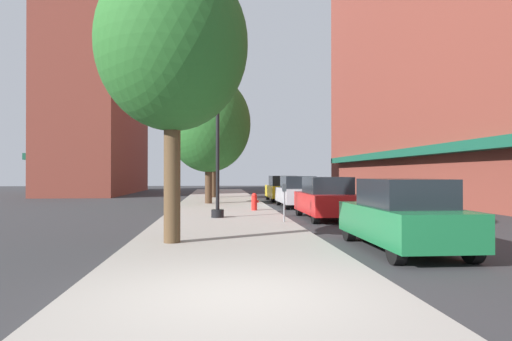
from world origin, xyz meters
name	(u,v)px	position (x,y,z in m)	size (l,w,h in m)	color
ground_plane	(297,207)	(4.00, 18.00, 0.00)	(90.00, 90.00, 0.00)	#2D2D30
sidewalk_slab	(222,205)	(0.00, 19.00, 0.06)	(4.80, 50.00, 0.12)	gray
building_right_brick	(454,28)	(14.99, 22.00, 11.22)	(6.80, 40.00, 22.48)	brown
building_far_background	(100,111)	(-11.01, 37.00, 7.62)	(6.80, 18.00, 15.27)	brown
lamppost	(218,137)	(-0.24, 11.19, 3.20)	(0.48, 0.48, 5.90)	black
fire_hydrant	(254,202)	(1.43, 14.52, 0.52)	(0.33, 0.26, 0.79)	red
parking_meter_near	(284,198)	(2.05, 9.40, 0.95)	(0.14, 0.09, 1.31)	slate
tree_near	(209,124)	(-0.74, 19.69, 4.60)	(4.75, 4.75, 7.23)	#422D1E
tree_mid	(214,140)	(-0.50, 26.43, 4.18)	(3.76, 3.76, 6.24)	#422D1E
tree_far	(172,45)	(-1.35, 4.91, 4.90)	(3.67, 3.67, 6.92)	#4C3823
car_green	(403,216)	(4.00, 3.96, 0.81)	(1.80, 4.30, 1.66)	black
car_red	(326,199)	(4.00, 11.32, 0.81)	(1.80, 4.30, 1.66)	black
car_silver	(297,192)	(4.00, 17.83, 0.81)	(1.80, 4.30, 1.66)	black
car_yellow	(282,189)	(4.00, 23.44, 0.81)	(1.80, 4.30, 1.66)	black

